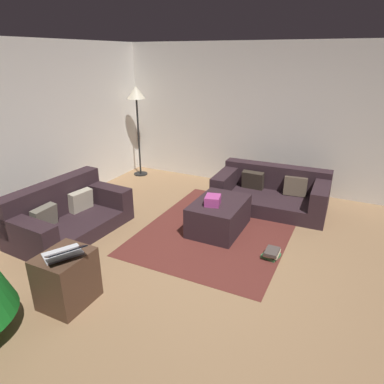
# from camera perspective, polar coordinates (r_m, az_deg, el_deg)

# --- Properties ---
(ground_plane) EXTENTS (6.40, 6.40, 0.00)m
(ground_plane) POSITION_cam_1_polar(r_m,az_deg,el_deg) (4.14, 2.98, -13.37)
(ground_plane) COLOR #93704C
(rear_partition) EXTENTS (6.40, 0.12, 2.60)m
(rear_partition) POSITION_cam_1_polar(r_m,az_deg,el_deg) (5.54, -28.40, 7.93)
(rear_partition) COLOR silver
(rear_partition) RESTS_ON ground_plane
(corner_partition) EXTENTS (0.12, 6.40, 2.60)m
(corner_partition) POSITION_cam_1_polar(r_m,az_deg,el_deg) (6.49, 14.51, 11.55)
(corner_partition) COLOR silver
(corner_partition) RESTS_ON ground_plane
(couch_left) EXTENTS (1.68, 1.00, 0.71)m
(couch_left) POSITION_cam_1_polar(r_m,az_deg,el_deg) (5.22, -20.10, -3.51)
(couch_left) COLOR #2D1E23
(couch_left) RESTS_ON ground_plane
(couch_right) EXTENTS (1.05, 1.81, 0.63)m
(couch_right) POSITION_cam_1_polar(r_m,az_deg,el_deg) (5.89, 13.03, -0.00)
(couch_right) COLOR #2D1E23
(couch_right) RESTS_ON ground_plane
(ottoman) EXTENTS (0.94, 0.67, 0.44)m
(ottoman) POSITION_cam_1_polar(r_m,az_deg,el_deg) (5.00, 4.46, -3.89)
(ottoman) COLOR #2D1E23
(ottoman) RESTS_ON ground_plane
(gift_box) EXTENTS (0.27, 0.25, 0.13)m
(gift_box) POSITION_cam_1_polar(r_m,az_deg,el_deg) (4.78, 3.45, -1.38)
(gift_box) COLOR #B23F8C
(gift_box) RESTS_ON ottoman
(tv_remote) EXTENTS (0.12, 0.16, 0.02)m
(tv_remote) POSITION_cam_1_polar(r_m,az_deg,el_deg) (4.79, 3.04, -2.02)
(tv_remote) COLOR black
(tv_remote) RESTS_ON ottoman
(side_table) EXTENTS (0.52, 0.44, 0.56)m
(side_table) POSITION_cam_1_polar(r_m,az_deg,el_deg) (3.80, -19.95, -13.28)
(side_table) COLOR #4C3323
(side_table) RESTS_ON ground_plane
(laptop) EXTENTS (0.49, 0.50, 0.17)m
(laptop) POSITION_cam_1_polar(r_m,az_deg,el_deg) (3.58, -20.36, -9.38)
(laptop) COLOR silver
(laptop) RESTS_ON side_table
(book_stack) EXTENTS (0.26, 0.23, 0.12)m
(book_stack) POSITION_cam_1_polar(r_m,az_deg,el_deg) (4.51, 12.99, -9.84)
(book_stack) COLOR #387A47
(book_stack) RESTS_ON ground_plane
(corner_lamp) EXTENTS (0.36, 0.36, 1.80)m
(corner_lamp) POSITION_cam_1_polar(r_m,az_deg,el_deg) (7.09, -9.14, 14.77)
(corner_lamp) COLOR black
(corner_lamp) RESTS_ON ground_plane
(area_rug) EXTENTS (2.60, 2.00, 0.01)m
(area_rug) POSITION_cam_1_polar(r_m,az_deg,el_deg) (5.10, 4.39, -6.08)
(area_rug) COLOR #5C2721
(area_rug) RESTS_ON ground_plane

